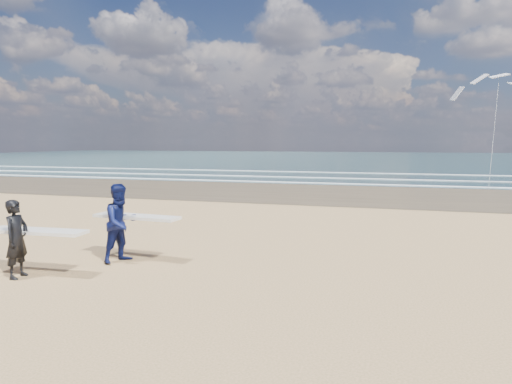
% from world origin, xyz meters
% --- Properties ---
extents(ocean, '(220.00, 100.00, 0.02)m').
position_xyz_m(ocean, '(20.00, 72.00, 0.01)').
color(ocean, '#1B373C').
rests_on(ocean, ground).
extents(surfer_near, '(2.23, 1.00, 1.64)m').
position_xyz_m(surfer_near, '(-0.41, -0.33, 0.84)').
color(surfer_near, black).
rests_on(surfer_near, ground).
extents(surfer_far, '(2.23, 1.24, 1.86)m').
position_xyz_m(surfer_far, '(0.92, 1.38, 0.93)').
color(surfer_far, '#0B1241').
rests_on(surfer_far, ground).
extents(kite_1, '(5.40, 4.69, 8.21)m').
position_xyz_m(kite_1, '(13.13, 24.42, 4.47)').
color(kite_1, slate).
rests_on(kite_1, ground).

